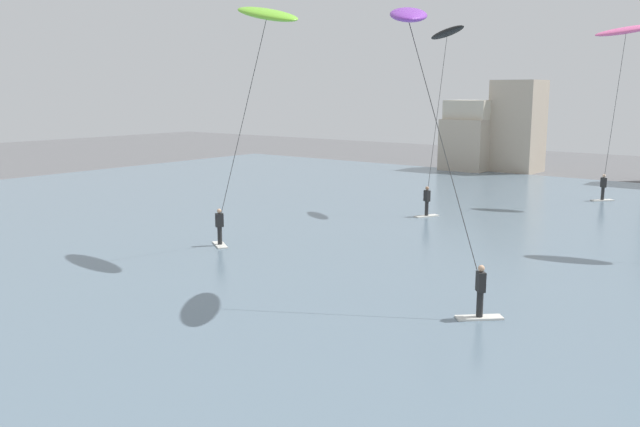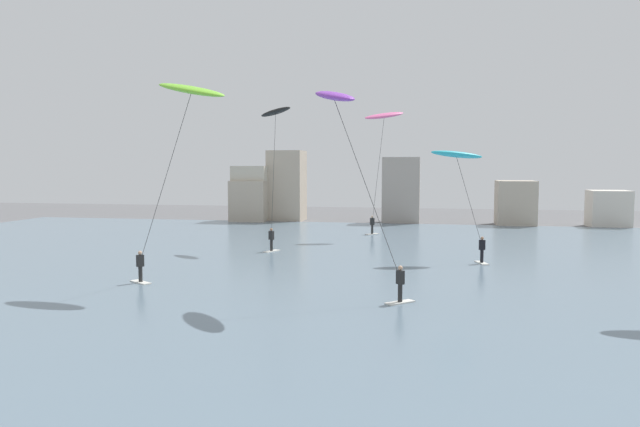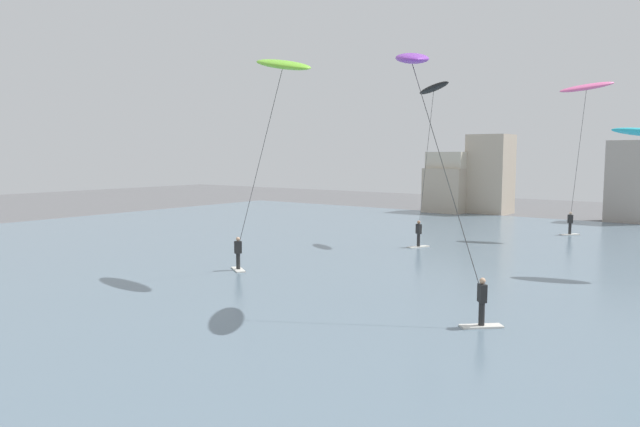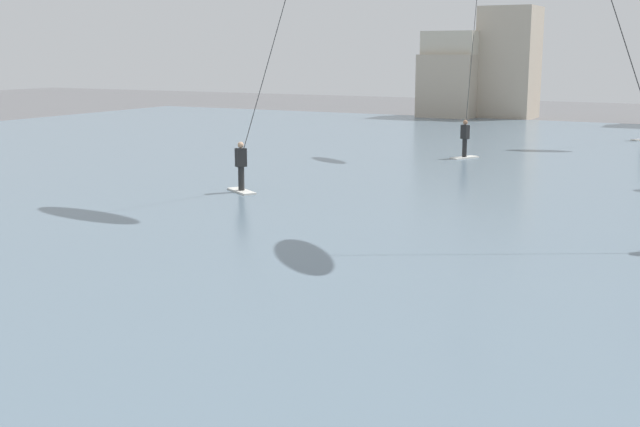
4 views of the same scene
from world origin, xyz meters
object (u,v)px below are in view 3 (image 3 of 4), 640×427
(kitesurfer_black, at_px, (432,107))
(kitesurfer_purple, at_px, (417,76))
(kitesurfer_pink, at_px, (585,100))
(kitesurfer_lime, at_px, (279,78))

(kitesurfer_black, xyz_separation_m, kitesurfer_purple, (7.00, -15.15, -0.21))
(kitesurfer_black, height_order, kitesurfer_purple, kitesurfer_black)
(kitesurfer_purple, relative_size, kitesurfer_pink, 0.90)
(kitesurfer_black, distance_m, kitesurfer_lime, 13.57)
(kitesurfer_pink, bearing_deg, kitesurfer_purple, -90.12)
(kitesurfer_pink, height_order, kitesurfer_lime, kitesurfer_pink)
(kitesurfer_purple, bearing_deg, kitesurfer_black, 114.80)
(kitesurfer_black, relative_size, kitesurfer_lime, 1.00)
(kitesurfer_black, bearing_deg, kitesurfer_purple, -65.20)
(kitesurfer_black, height_order, kitesurfer_pink, kitesurfer_pink)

